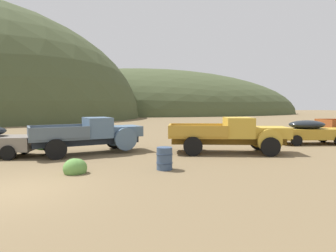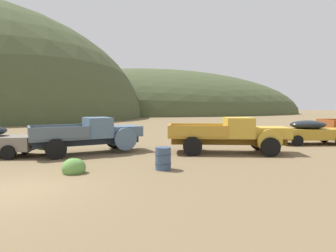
{
  "view_description": "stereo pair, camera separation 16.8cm",
  "coord_description": "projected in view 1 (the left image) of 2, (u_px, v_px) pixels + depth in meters",
  "views": [
    {
      "loc": [
        2.47,
        -8.68,
        2.47
      ],
      "look_at": [
        6.29,
        6.38,
        1.36
      ],
      "focal_mm": 29.36,
      "sensor_mm": 36.0,
      "label": 1
    },
    {
      "loc": [
        2.63,
        -8.72,
        2.47
      ],
      "look_at": [
        6.29,
        6.38,
        1.36
      ],
      "focal_mm": 29.36,
      "sensor_mm": 36.0,
      "label": 2
    }
  ],
  "objects": [
    {
      "name": "ground_plane",
      "position": [
        12.0,
        192.0,
        7.96
      ],
      "size": [
        300.0,
        300.0,
        0.0
      ],
      "primitive_type": "plane",
      "color": "brown"
    },
    {
      "name": "truck_chalk_blue",
      "position": [
        95.0,
        134.0,
        14.63
      ],
      "size": [
        5.92,
        3.38,
        1.89
      ],
      "rotation": [
        0.0,
        0.0,
        0.25
      ],
      "color": "#262D39",
      "rests_on": "ground"
    },
    {
      "name": "bush_between_trucks",
      "position": [
        45.0,
        144.0,
        16.13
      ],
      "size": [
        1.34,
        1.21,
        1.16
      ],
      "color": "#3D702D",
      "rests_on": "ground"
    },
    {
      "name": "oil_drum_spare",
      "position": [
        164.0,
        158.0,
        10.75
      ],
      "size": [
        0.65,
        0.65,
        0.88
      ],
      "color": "#384C6B",
      "rests_on": "ground"
    },
    {
      "name": "car_mustard",
      "position": [
        313.0,
        132.0,
        18.11
      ],
      "size": [
        5.03,
        2.56,
        1.57
      ],
      "rotation": [
        0.0,
        0.0,
        -0.19
      ],
      "color": "#B28928",
      "rests_on": "ground"
    },
    {
      "name": "hill_center",
      "position": [
        150.0,
        114.0,
        88.67
      ],
      "size": [
        101.56,
        53.87,
        28.28
      ],
      "primitive_type": "ellipsoid",
      "color": "#424C2D",
      "rests_on": "ground"
    },
    {
      "name": "bush_back_edge",
      "position": [
        75.0,
        168.0,
        10.12
      ],
      "size": [
        0.86,
        0.72,
        0.73
      ],
      "color": "#5B8E42",
      "rests_on": "ground"
    },
    {
      "name": "truck_faded_yellow",
      "position": [
        236.0,
        134.0,
        14.62
      ],
      "size": [
        6.52,
        3.7,
        1.89
      ],
      "rotation": [
        0.0,
        0.0,
        -0.3
      ],
      "color": "brown",
      "rests_on": "ground"
    }
  ]
}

